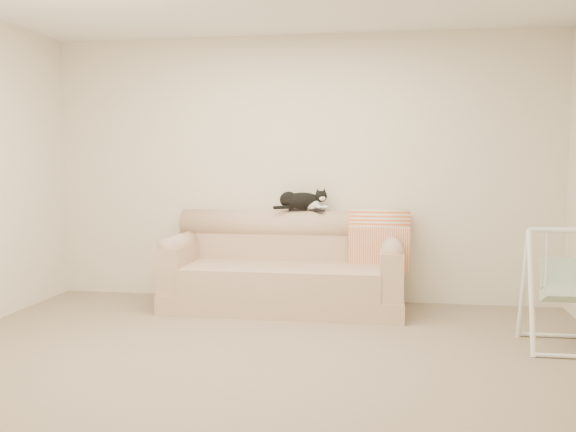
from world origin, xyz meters
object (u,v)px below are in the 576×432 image
object	(u,v)px
remote_b	(317,210)
baby_swing	(563,288)
tuxedo_cat	(302,200)
remote_a	(298,209)
sofa	(286,270)

from	to	relation	value
remote_b	baby_swing	size ratio (longest dim) A/B	0.17
remote_b	baby_swing	distance (m)	2.34
tuxedo_cat	remote_b	bearing A→B (deg)	-10.45
baby_swing	tuxedo_cat	bearing A→B (deg)	150.24
remote_b	baby_swing	xyz separation A→B (m)	(1.96, -1.18, -0.46)
remote_a	remote_b	size ratio (longest dim) A/B	1.19
sofa	remote_b	distance (m)	0.65
tuxedo_cat	baby_swing	world-z (taller)	tuxedo_cat
remote_b	baby_swing	world-z (taller)	remote_b
sofa	remote_a	xyz separation A→B (m)	(0.08, 0.25, 0.56)
sofa	remote_b	bearing A→B (deg)	37.96
sofa	baby_swing	size ratio (longest dim) A/B	2.44
remote_a	remote_b	xyz separation A→B (m)	(0.19, -0.04, -0.00)
remote_a	tuxedo_cat	size ratio (longest dim) A/B	0.35
remote_a	baby_swing	size ratio (longest dim) A/B	0.21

